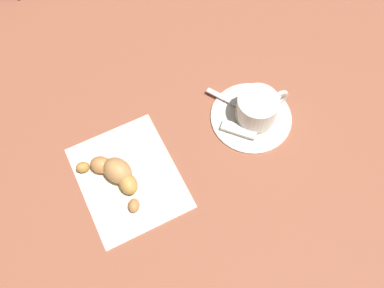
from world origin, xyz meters
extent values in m
plane|color=#98543C|center=(0.00, 0.00, 0.00)|extent=(1.80, 1.80, 0.00)
cylinder|color=silver|center=(0.12, -0.01, 0.00)|extent=(0.14, 0.14, 0.01)
cylinder|color=silver|center=(0.12, -0.01, 0.03)|extent=(0.07, 0.07, 0.05)
cylinder|color=#311C0A|center=(0.12, -0.01, 0.03)|extent=(0.06, 0.06, 0.00)
torus|color=silver|center=(0.16, -0.02, 0.03)|extent=(0.04, 0.01, 0.04)
cube|color=silver|center=(0.11, 0.03, 0.01)|extent=(0.05, 0.10, 0.00)
ellipsoid|color=silver|center=(0.13, -0.03, 0.01)|extent=(0.03, 0.03, 0.01)
cube|color=white|center=(0.08, -0.02, 0.01)|extent=(0.05, 0.06, 0.01)
cube|color=silver|center=(-0.11, 0.02, 0.00)|extent=(0.18, 0.21, 0.00)
ellipsoid|color=#C88448|center=(-0.13, -0.03, 0.01)|extent=(0.03, 0.03, 0.02)
ellipsoid|color=gold|center=(-0.12, 0.00, 0.02)|extent=(0.03, 0.04, 0.03)
ellipsoid|color=tan|center=(-0.12, 0.03, 0.02)|extent=(0.05, 0.06, 0.04)
ellipsoid|color=#C7884B|center=(-0.14, 0.05, 0.02)|extent=(0.04, 0.04, 0.03)
ellipsoid|color=#C68B3D|center=(-0.17, 0.07, 0.01)|extent=(0.03, 0.02, 0.02)
camera|label=1|loc=(-0.17, -0.25, 0.62)|focal=39.00mm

